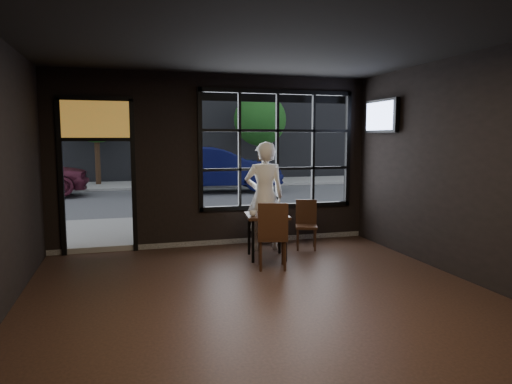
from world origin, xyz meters
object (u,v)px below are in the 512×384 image
object	(u,v)px
chair_near	(272,235)
man	(264,196)
navy_car	(215,168)
cafe_table	(267,236)

from	to	relation	value
chair_near	man	distance (m)	1.27
navy_car	cafe_table	bearing A→B (deg)	178.02
chair_near	navy_car	size ratio (longest dim) A/B	0.22
navy_car	chair_near	bearing A→B (deg)	177.79
man	navy_car	bearing A→B (deg)	-87.27
cafe_table	navy_car	world-z (taller)	navy_car
chair_near	man	bearing A→B (deg)	-86.93
cafe_table	man	world-z (taller)	man
chair_near	navy_car	world-z (taller)	navy_car
chair_near	navy_car	bearing A→B (deg)	-81.69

